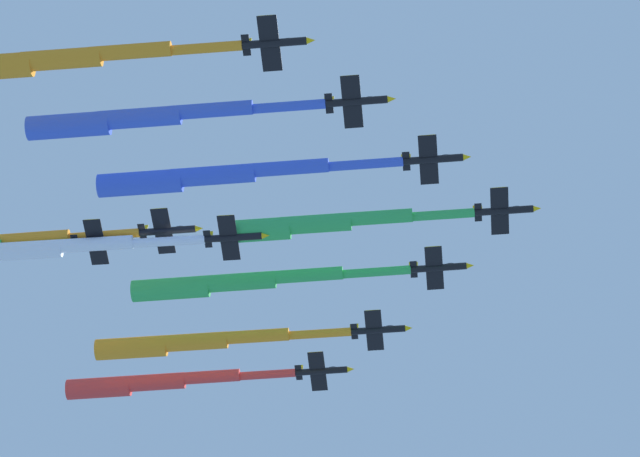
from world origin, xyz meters
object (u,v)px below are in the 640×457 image
(jet_starboard_inner, at_px, (214,176))
(jet_starboard_mid, at_px, (141,118))
(jet_port_outer, at_px, (155,383))
(jet_trail_port, at_px, (21,251))
(jet_port_mid, at_px, (194,342))
(jet_starboard_outer, at_px, (64,60))
(jet_lead, at_px, (319,224))
(jet_port_inner, at_px, (238,283))

(jet_starboard_inner, xyz_separation_m, jet_starboard_mid, (-14.39, -1.34, 0.61))
(jet_starboard_inner, relative_size, jet_starboard_mid, 1.04)
(jet_starboard_mid, relative_size, jet_port_outer, 1.06)
(jet_starboard_inner, height_order, jet_trail_port, jet_starboard_inner)
(jet_port_mid, bearing_deg, jet_starboard_inner, -123.70)
(jet_starboard_outer, relative_size, jet_trail_port, 0.91)
(jet_lead, relative_size, jet_starboard_mid, 0.93)
(jet_port_mid, relative_size, jet_port_outer, 1.05)
(jet_port_inner, bearing_deg, jet_port_outer, 79.85)
(jet_starboard_inner, relative_size, jet_starboard_outer, 1.10)
(jet_port_outer, bearing_deg, jet_trail_port, -159.87)
(jet_lead, relative_size, jet_trail_port, 0.89)
(jet_port_mid, xyz_separation_m, jet_starboard_outer, (-48.26, -32.22, 2.67))
(jet_starboard_outer, bearing_deg, jet_port_outer, 42.29)
(jet_port_inner, height_order, jet_starboard_inner, jet_starboard_inner)
(jet_starboard_inner, xyz_separation_m, jet_port_mid, (19.56, 29.34, -2.26))
(jet_port_mid, height_order, jet_trail_port, jet_trail_port)
(jet_starboard_outer, height_order, jet_trail_port, jet_starboard_outer)
(jet_lead, bearing_deg, jet_trail_port, 133.16)
(jet_starboard_inner, bearing_deg, jet_trail_port, 113.29)
(jet_port_mid, height_order, jet_port_outer, jet_port_outer)
(jet_port_inner, height_order, jet_starboard_outer, jet_starboard_outer)
(jet_starboard_inner, relative_size, jet_trail_port, 1.00)
(jet_starboard_mid, xyz_separation_m, jet_port_outer, (36.68, 44.83, -1.27))
(jet_trail_port, bearing_deg, jet_starboard_outer, -114.99)
(jet_port_inner, distance_m, jet_starboard_outer, 49.39)
(jet_lead, distance_m, jet_port_mid, 32.32)
(jet_port_inner, bearing_deg, jet_starboard_outer, -158.44)
(jet_port_inner, height_order, jet_trail_port, jet_port_inner)
(jet_starboard_mid, bearing_deg, jet_port_inner, 27.70)
(jet_lead, distance_m, jet_trail_port, 45.79)
(jet_port_inner, distance_m, jet_port_outer, 28.68)
(jet_port_outer, bearing_deg, jet_starboard_inner, -117.14)
(jet_lead, bearing_deg, jet_port_outer, 84.91)
(jet_port_mid, distance_m, jet_starboard_mid, 45.85)
(jet_starboard_inner, height_order, jet_port_outer, jet_starboard_inner)
(jet_port_mid, height_order, jet_starboard_outer, jet_starboard_outer)
(jet_port_inner, xyz_separation_m, jet_port_mid, (2.33, 14.07, -2.16))
(jet_port_inner, bearing_deg, jet_trail_port, 153.35)
(jet_starboard_outer, bearing_deg, jet_starboard_mid, 6.14)
(jet_port_inner, xyz_separation_m, jet_port_outer, (5.05, 28.22, -0.57))
(jet_port_mid, bearing_deg, jet_lead, -92.49)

